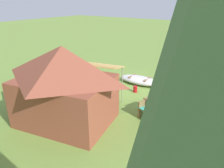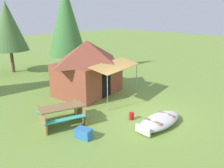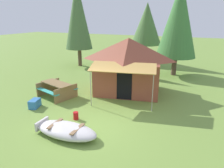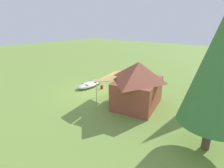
{
  "view_description": "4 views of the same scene",
  "coord_description": "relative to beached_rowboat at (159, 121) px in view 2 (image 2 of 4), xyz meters",
  "views": [
    {
      "loc": [
        -5.64,
        9.04,
        4.51
      ],
      "look_at": [
        -0.53,
        1.64,
        0.9
      ],
      "focal_mm": 34.2,
      "sensor_mm": 36.0,
      "label": 1
    },
    {
      "loc": [
        -7.79,
        -5.8,
        4.43
      ],
      "look_at": [
        -0.29,
        1.81,
        1.08
      ],
      "focal_mm": 36.74,
      "sensor_mm": 36.0,
      "label": 2
    },
    {
      "loc": [
        3.53,
        -6.32,
        4.04
      ],
      "look_at": [
        -0.1,
        1.98,
        1.05
      ],
      "focal_mm": 32.67,
      "sensor_mm": 36.0,
      "label": 3
    },
    {
      "loc": [
        9.58,
        9.59,
        5.29
      ],
      "look_at": [
        -0.64,
        1.33,
        0.78
      ],
      "focal_mm": 28.39,
      "sensor_mm": 36.0,
      "label": 4
    }
  ],
  "objects": [
    {
      "name": "fuel_can",
      "position": [
        -0.36,
        1.17,
        -0.06
      ],
      "size": [
        0.24,
        0.24,
        0.32
      ],
      "primitive_type": "cylinder",
      "rotation": [
        0.0,
        0.0,
        4.57
      ],
      "color": "red",
      "rests_on": "ground_plane"
    },
    {
      "name": "pine_tree_far_center",
      "position": [
        -0.59,
        13.0,
        3.23
      ],
      "size": [
        2.69,
        2.69,
        5.24
      ],
      "color": "brown",
      "rests_on": "ground_plane"
    },
    {
      "name": "cooler_box",
      "position": [
        -2.77,
        1.4,
        -0.03
      ],
      "size": [
        0.51,
        0.67,
        0.38
      ],
      "primitive_type": "cube",
      "rotation": [
        0.0,
        0.0,
        1.85
      ],
      "color": "#3072B6",
      "rests_on": "ground_plane"
    },
    {
      "name": "canvas_cabin_tent",
      "position": [
        0.49,
        5.16,
        1.34
      ],
      "size": [
        4.11,
        4.39,
        3.0
      ],
      "color": "brown",
      "rests_on": "ground_plane"
    },
    {
      "name": "pine_tree_back_right",
      "position": [
        2.39,
        9.86,
        3.66
      ],
      "size": [
        2.75,
        2.75,
        6.43
      ],
      "color": "brown",
      "rests_on": "ground_plane"
    },
    {
      "name": "beached_rowboat",
      "position": [
        0.0,
        0.0,
        0.0
      ],
      "size": [
        2.38,
        1.07,
        0.42
      ],
      "color": "silver",
      "rests_on": "ground_plane"
    },
    {
      "name": "picnic_table",
      "position": [
        -2.69,
        2.95,
        0.26
      ],
      "size": [
        2.12,
        1.89,
        0.76
      ],
      "color": "olive",
      "rests_on": "ground_plane"
    },
    {
      "name": "ground_plane",
      "position": [
        0.52,
        1.16,
        -0.22
      ],
      "size": [
        80.0,
        80.0,
        0.0
      ],
      "primitive_type": "plane",
      "color": "olive"
    }
  ]
}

